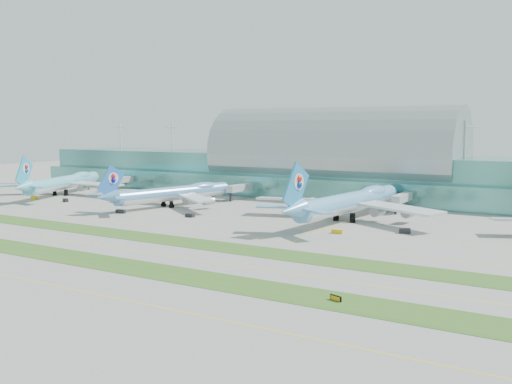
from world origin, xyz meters
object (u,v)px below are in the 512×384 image
Objects in this scene: airliner_b at (175,192)px; airliner_c at (351,201)px; taxiway_sign_east at (336,298)px; terminal at (334,166)px; airliner_a at (65,182)px.

airliner_b is 76.85m from airliner_c.
airliner_c is 98.21m from taxiway_sign_east.
taxiway_sign_east is at bearing -24.89° from airliner_b.
airliner_c is at bearing 16.88° from airliner_b.
airliner_c is (33.90, -64.53, -7.26)m from terminal.
taxiway_sign_east is (32.91, -92.32, -6.40)m from airliner_c.
terminal reaches higher than airliner_a.
taxiway_sign_east is at bearing -46.92° from airliner_a.
airliner_c reaches higher than airliner_a.
terminal is 4.65× the size of airliner_a.
airliner_a is 27.39× the size of taxiway_sign_east.
airliner_b is at bearing -23.86° from airliner_a.
airliner_c reaches higher than airliner_b.
terminal is at bearing 71.94° from airliner_b.
airliner_c is at bearing -62.28° from terminal.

